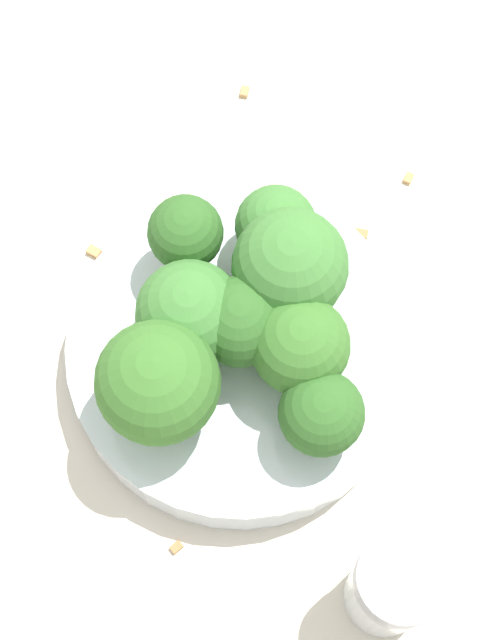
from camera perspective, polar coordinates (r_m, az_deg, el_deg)
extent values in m
plane|color=beige|center=(0.57, 0.00, -2.33)|extent=(3.00, 3.00, 0.00)
cylinder|color=silver|center=(0.56, 0.00, -1.83)|extent=(0.18, 0.18, 0.03)
cylinder|color=#7A9E5B|center=(0.54, -2.51, -0.06)|extent=(0.03, 0.03, 0.02)
sphere|color=#3D7533|center=(0.52, -2.61, 0.76)|extent=(0.05, 0.05, 0.05)
cylinder|color=#84AD66|center=(0.54, 2.57, 1.82)|extent=(0.02, 0.02, 0.03)
sphere|color=#3D7533|center=(0.52, 2.69, 2.91)|extent=(0.06, 0.06, 0.06)
cylinder|color=#84AD66|center=(0.53, 3.10, -2.13)|extent=(0.02, 0.02, 0.03)
sphere|color=#386B28|center=(0.51, 3.22, -1.36)|extent=(0.05, 0.05, 0.05)
cylinder|color=#84AD66|center=(0.55, -2.83, 3.73)|extent=(0.02, 0.02, 0.03)
sphere|color=#2D5B23|center=(0.53, -2.93, 4.68)|extent=(0.04, 0.04, 0.04)
cylinder|color=#8EB770|center=(0.52, 4.23, -5.53)|extent=(0.02, 0.02, 0.02)
sphere|color=#2D5B23|center=(0.51, 4.37, -4.99)|extent=(0.04, 0.04, 0.04)
cylinder|color=#8EB770|center=(0.52, -4.22, -4.17)|extent=(0.02, 0.02, 0.03)
sphere|color=#386B28|center=(0.50, -4.41, -3.34)|extent=(0.06, 0.06, 0.06)
cylinder|color=#7A9E5B|center=(0.55, 1.86, 4.24)|extent=(0.01, 0.01, 0.02)
sphere|color=#3D7533|center=(0.54, 1.91, 5.05)|extent=(0.04, 0.04, 0.04)
cylinder|color=#84AD66|center=(0.53, 0.27, -1.02)|extent=(0.03, 0.03, 0.02)
sphere|color=#2D5B23|center=(0.51, 0.28, -0.24)|extent=(0.04, 0.04, 0.04)
cylinder|color=silver|center=(0.52, 8.01, -14.06)|extent=(0.04, 0.04, 0.06)
cylinder|color=gray|center=(0.49, 8.59, -13.52)|extent=(0.04, 0.04, 0.02)
cube|color=#AD7F4C|center=(0.64, 0.24, 12.15)|extent=(0.00, 0.01, 0.01)
cube|color=olive|center=(0.55, -3.42, -11.98)|extent=(0.01, 0.01, 0.01)
cube|color=#AD7F4C|center=(0.62, 9.00, 7.54)|extent=(0.01, 0.01, 0.01)
cube|color=olive|center=(0.60, 6.50, 4.65)|extent=(0.01, 0.01, 0.01)
cube|color=#AD7F4C|center=(0.60, -7.82, 3.70)|extent=(0.01, 0.01, 0.01)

